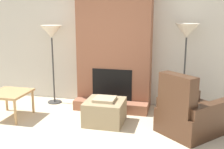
% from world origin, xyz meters
% --- Properties ---
extents(wall_back, '(7.33, 0.06, 2.60)m').
position_xyz_m(wall_back, '(0.00, 2.92, 1.30)').
color(wall_back, beige).
rests_on(wall_back, ground_plane).
extents(fireplace, '(1.43, 0.69, 2.60)m').
position_xyz_m(fireplace, '(0.00, 2.66, 1.24)').
color(fireplace, '#935B42').
rests_on(fireplace, ground_plane).
extents(ottoman, '(0.65, 0.64, 0.45)m').
position_xyz_m(ottoman, '(0.04, 1.75, 0.21)').
color(ottoman, '#998460').
rests_on(ottoman, ground_plane).
extents(armchair, '(1.22, 1.24, 0.98)m').
position_xyz_m(armchair, '(1.44, 1.67, 0.28)').
color(armchair, '#422819').
rests_on(armchair, ground_plane).
extents(side_table, '(0.64, 0.68, 0.47)m').
position_xyz_m(side_table, '(-1.68, 1.62, 0.41)').
color(side_table, tan).
rests_on(side_table, ground_plane).
extents(floor_lamp_left, '(0.42, 0.42, 1.61)m').
position_xyz_m(floor_lamp_left, '(-1.27, 2.58, 1.42)').
color(floor_lamp_left, '#333333').
rests_on(floor_lamp_left, ground_plane).
extents(floor_lamp_right, '(0.42, 0.42, 1.67)m').
position_xyz_m(floor_lamp_right, '(1.34, 2.58, 1.47)').
color(floor_lamp_right, '#333333').
rests_on(floor_lamp_right, ground_plane).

